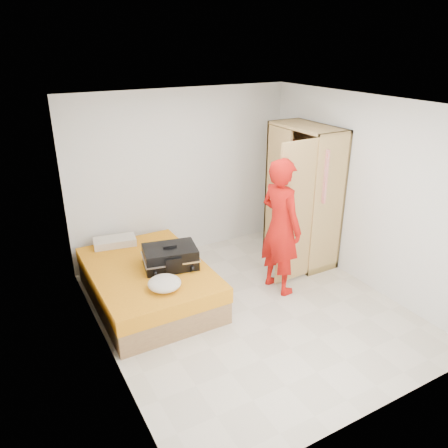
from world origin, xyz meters
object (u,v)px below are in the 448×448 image
suitcase (170,257)px  round_cushion (165,283)px  wardrobe (302,199)px  person (281,227)px  bed (149,283)px

suitcase → round_cushion: 0.57m
wardrobe → round_cushion: wardrobe is taller
person → suitcase: size_ratio=2.41×
bed → suitcase: (0.27, -0.13, 0.38)m
wardrobe → suitcase: 2.26m
wardrobe → round_cushion: bearing=-166.0°
person → round_cushion: bearing=83.8°
wardrobe → suitcase: (-2.23, -0.13, -0.37)m
suitcase → round_cushion: bearing=-107.9°
bed → wardrobe: 2.61m
bed → person: (1.68, -0.58, 0.69)m
wardrobe → bed: bearing=-179.9°
bed → person: bearing=-19.2°
bed → wardrobe: wardrobe is taller
person → round_cushion: 1.73m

